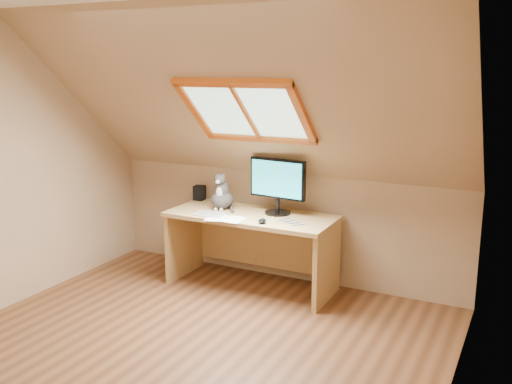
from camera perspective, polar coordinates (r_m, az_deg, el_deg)
The scene contains 10 objects.
ground at distance 4.15m, azimuth -7.88°, elevation -16.00°, with size 3.50×3.50×0.00m, color brown.
room_shell at distance 3.62m, azimuth -9.39°, elevation 3.71°, with size 3.52×3.52×2.41m.
desk at distance 5.18m, azimuth -0.13°, elevation -4.34°, with size 1.50×0.66×0.69m.
monitor at distance 5.00m, azimuth 2.17°, elevation 0.95°, with size 0.54×0.23×0.50m.
cat at distance 5.23m, azimuth -3.42°, elevation -0.31°, with size 0.22×0.25×0.36m.
desk_speaker at distance 5.60m, azimuth -5.67°, elevation -0.08°, with size 0.10×0.10×0.14m, color black.
graphics_tablet at distance 5.06m, azimuth -4.68°, elevation -2.21°, with size 0.26×0.19×0.01m, color #B2B2B7.
mouse at distance 4.77m, azimuth 0.62°, elevation -2.91°, with size 0.06×0.11×0.04m, color black.
papers at distance 4.91m, azimuth -3.24°, elevation -2.69°, with size 0.33×0.27×0.00m.
cables at distance 4.82m, azimuth 2.44°, elevation -2.93°, with size 0.51×0.26×0.01m.
Camera 1 is at (2.11, -2.97, 1.98)m, focal length 40.00 mm.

